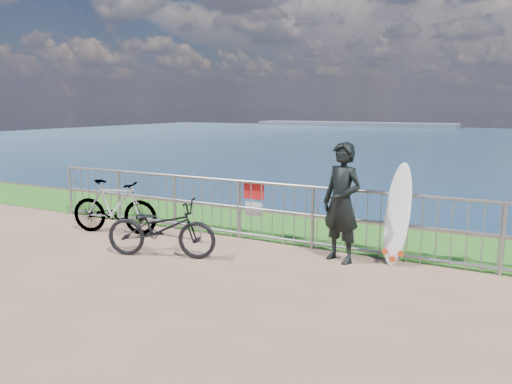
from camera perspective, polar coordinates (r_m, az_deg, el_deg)
The scene contains 8 objects.
grass_strip at distance 10.29m, azimuth 3.52°, elevation -4.13°, with size 120.00×120.00×0.00m, color #266A1D.
seascape at distance 161.28m, azimuth 11.02°, elevation 7.40°, with size 260.00×260.00×5.00m.
railing at distance 9.19m, azimuth 0.78°, elevation -2.17°, with size 10.06×0.10×1.13m.
surfer at distance 8.06m, azimuth 9.78°, elevation -1.21°, with size 0.70×0.46×1.93m, color black.
surfboard at distance 8.18m, azimuth 15.82°, elevation -2.85°, with size 0.51×0.47×1.63m.
bicycle_near at distance 8.43m, azimuth -10.79°, elevation -4.09°, with size 0.65×1.86×0.98m, color black.
bicycle_far at distance 10.17m, azimuth -15.89°, elevation -1.63°, with size 0.50×1.78×1.07m, color black.
bike_rack at distance 9.60m, azimuth -9.89°, elevation -3.61°, with size 1.63×0.05×0.34m.
Camera 1 is at (4.16, -6.37, 2.50)m, focal length 35.00 mm.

